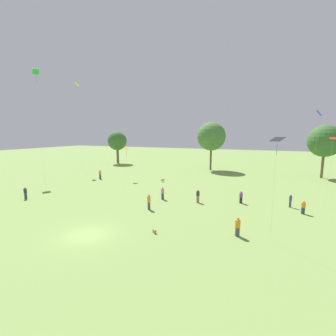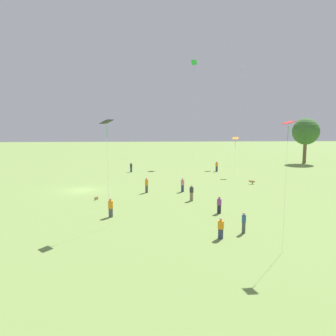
% 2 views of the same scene
% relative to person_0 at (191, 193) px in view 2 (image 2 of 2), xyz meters
% --- Properties ---
extents(ground_plane, '(240.00, 240.00, 0.00)m').
position_rel_person_0_xyz_m(ground_plane, '(-6.59, -13.35, -0.87)').
color(ground_plane, '#7A994C').
extents(tree_0, '(5.71, 5.71, 9.78)m').
position_rel_person_0_xyz_m(tree_0, '(-33.84, 29.05, 6.00)').
color(tree_0, brown).
rests_on(tree_0, ground_plane).
extents(person_0, '(0.45, 0.45, 1.77)m').
position_rel_person_0_xyz_m(person_0, '(0.00, 0.00, 0.00)').
color(person_0, '#847056').
rests_on(person_0, ground_plane).
extents(person_1, '(0.37, 0.37, 1.68)m').
position_rel_person_0_xyz_m(person_1, '(11.09, 2.68, -0.01)').
color(person_1, '#4C4C51').
rests_on(person_1, ground_plane).
extents(person_2, '(0.50, 0.50, 1.59)m').
position_rel_person_0_xyz_m(person_2, '(12.21, 0.63, -0.10)').
color(person_2, '#333D5B').
rests_on(person_2, ground_plane).
extents(person_3, '(0.62, 0.62, 1.84)m').
position_rel_person_0_xyz_m(person_3, '(-22.53, 7.44, 0.04)').
color(person_3, '#333D5B').
rests_on(person_3, ground_plane).
extents(person_4, '(0.50, 0.50, 1.70)m').
position_rel_person_0_xyz_m(person_4, '(-22.74, -7.95, -0.03)').
color(person_4, '#333D5B').
rests_on(person_4, ground_plane).
extents(person_5, '(0.59, 0.59, 1.63)m').
position_rel_person_0_xyz_m(person_5, '(5.29, 1.98, -0.07)').
color(person_5, '#232328').
rests_on(person_5, ground_plane).
extents(person_6, '(0.54, 0.54, 1.91)m').
position_rel_person_0_xyz_m(person_6, '(-4.66, -5.02, 0.09)').
color(person_6, '#4C4C51').
rests_on(person_6, ground_plane).
extents(person_7, '(0.53, 0.53, 1.76)m').
position_rel_person_0_xyz_m(person_7, '(-4.93, -0.50, -0.00)').
color(person_7, '#333D5B').
rests_on(person_7, ground_plane).
extents(person_8, '(0.64, 0.64, 1.76)m').
position_rel_person_0_xyz_m(person_8, '(6.00, -8.20, -0.01)').
color(person_8, '#4C4C51').
rests_on(person_8, ground_plane).
extents(kite_0, '(1.19, 1.35, 21.89)m').
position_rel_person_0_xyz_m(kite_0, '(-35.37, 4.83, 19.59)').
color(kite_0, green).
rests_on(kite_0, ground_plane).
extents(kite_1, '(0.81, 0.80, 8.64)m').
position_rel_person_0_xyz_m(kite_1, '(15.10, 4.13, 7.22)').
color(kite_1, red).
rests_on(kite_1, ground_plane).
extents(kite_2, '(1.20, 1.22, 6.38)m').
position_rel_person_0_xyz_m(kite_2, '(-17.32, 9.35, 5.14)').
color(kite_2, orange).
rests_on(kite_2, ground_plane).
extents(kite_4, '(1.20, 1.19, 8.81)m').
position_rel_person_0_xyz_m(kite_4, '(8.69, -8.01, 7.47)').
color(kite_4, black).
rests_on(kite_4, ground_plane).
extents(kite_5, '(1.29, 1.15, 21.22)m').
position_rel_person_0_xyz_m(kite_5, '(-34.60, 14.78, 18.94)').
color(kite_5, yellow).
rests_on(kite_5, ground_plane).
extents(dog_0, '(0.57, 0.86, 0.57)m').
position_rel_person_0_xyz_m(dog_0, '(-9.74, 9.87, -0.49)').
color(dog_0, tan).
rests_on(dog_0, ground_plane).
extents(picnic_bag_0, '(0.44, 0.38, 0.35)m').
position_rel_person_0_xyz_m(picnic_bag_0, '(-1.07, -10.64, -0.69)').
color(picnic_bag_0, '#A58459').
rests_on(picnic_bag_0, ground_plane).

